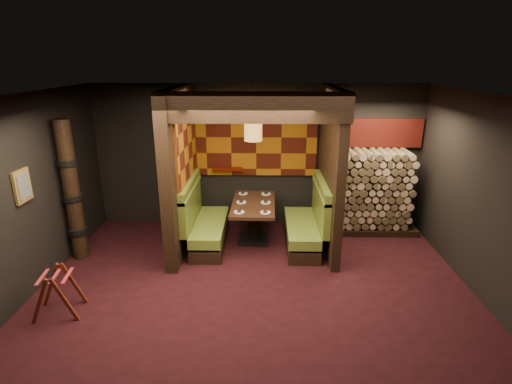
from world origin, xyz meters
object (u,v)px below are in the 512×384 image
(pendant_lamp, at_px, (253,128))
(luggage_rack, at_px, (57,291))
(dining_table, at_px, (253,214))
(totem_column, at_px, (72,193))
(booth_bench_right, at_px, (307,225))
(firewood_stack, at_px, (374,192))
(booth_bench_left, at_px, (204,224))

(pendant_lamp, relative_size, luggage_rack, 1.34)
(dining_table, xyz_separation_m, totem_column, (-2.99, -0.73, 0.66))
(booth_bench_right, bearing_deg, pendant_lamp, 172.66)
(luggage_rack, bearing_deg, firewood_stack, 30.11)
(booth_bench_right, relative_size, firewood_stack, 0.92)
(booth_bench_left, bearing_deg, booth_bench_right, 0.00)
(pendant_lamp, distance_m, totem_column, 3.22)
(booth_bench_right, relative_size, totem_column, 0.67)
(totem_column, height_order, firewood_stack, totem_column)
(pendant_lamp, height_order, firewood_stack, pendant_lamp)
(booth_bench_left, distance_m, booth_bench_right, 1.89)
(luggage_rack, bearing_deg, booth_bench_left, 52.16)
(booth_bench_left, relative_size, firewood_stack, 0.92)
(firewood_stack, bearing_deg, dining_table, -167.44)
(dining_table, distance_m, totem_column, 3.15)
(booth_bench_left, relative_size, pendant_lamp, 1.75)
(pendant_lamp, relative_size, totem_column, 0.38)
(dining_table, bearing_deg, totem_column, -166.33)
(booth_bench_left, height_order, dining_table, booth_bench_left)
(booth_bench_left, height_order, firewood_stack, firewood_stack)
(totem_column, bearing_deg, pendant_lamp, 12.76)
(luggage_rack, bearing_deg, totem_column, 104.61)
(luggage_rack, bearing_deg, dining_table, 42.14)
(booth_bench_right, xyz_separation_m, dining_table, (-0.99, 0.18, 0.13))
(dining_table, bearing_deg, booth_bench_left, -168.87)
(booth_bench_left, xyz_separation_m, booth_bench_right, (1.89, 0.00, 0.00))
(luggage_rack, bearing_deg, booth_bench_right, 31.11)
(dining_table, bearing_deg, pendant_lamp, -90.00)
(booth_bench_right, distance_m, totem_column, 4.10)
(luggage_rack, distance_m, firewood_stack, 5.70)
(pendant_lamp, bearing_deg, dining_table, 90.00)
(booth_bench_right, xyz_separation_m, firewood_stack, (1.35, 0.70, 0.42))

